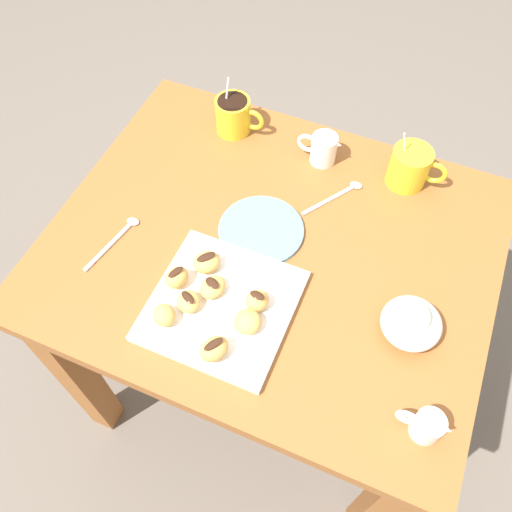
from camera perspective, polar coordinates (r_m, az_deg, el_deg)
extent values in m
plane|color=#665B51|center=(1.80, 1.06, -12.41)|extent=(8.00, 8.00, 0.00)
cube|color=#935628|center=(1.14, 1.64, 0.81)|extent=(0.93, 0.76, 0.04)
cube|color=#935628|center=(1.49, -18.54, -11.81)|extent=(0.07, 0.07, 0.72)
cube|color=#935628|center=(1.37, 12.98, -24.60)|extent=(0.07, 0.07, 0.72)
cube|color=#935628|center=(1.73, -7.15, 6.25)|extent=(0.07, 0.07, 0.72)
cube|color=#935628|center=(1.63, 19.04, -2.67)|extent=(0.07, 0.07, 0.72)
cube|color=white|center=(1.05, -3.66, -5.29)|extent=(0.27, 0.27, 0.02)
cylinder|color=yellow|center=(1.32, -2.46, 14.75)|extent=(0.08, 0.08, 0.09)
torus|color=yellow|center=(1.30, -0.33, 14.31)|extent=(0.06, 0.01, 0.06)
cylinder|color=black|center=(1.30, -2.53, 15.99)|extent=(0.07, 0.07, 0.01)
cylinder|color=silver|center=(1.31, -3.22, 16.04)|extent=(0.01, 0.05, 0.11)
cylinder|color=yellow|center=(1.25, 16.01, 9.11)|extent=(0.09, 0.09, 0.09)
torus|color=yellow|center=(1.25, 18.45, 8.42)|extent=(0.06, 0.01, 0.06)
cylinder|color=black|center=(1.22, 16.45, 10.35)|extent=(0.08, 0.08, 0.01)
cylinder|color=silver|center=(1.22, 15.60, 10.49)|extent=(0.03, 0.02, 0.12)
cylinder|color=white|center=(1.26, 7.23, 11.25)|extent=(0.06, 0.06, 0.07)
cone|color=white|center=(1.24, 8.63, 11.69)|extent=(0.02, 0.02, 0.02)
torus|color=white|center=(1.27, 5.51, 11.90)|extent=(0.05, 0.01, 0.05)
cylinder|color=white|center=(1.24, 7.38, 12.21)|extent=(0.05, 0.05, 0.01)
ellipsoid|color=white|center=(1.04, 16.21, -6.90)|extent=(0.11, 0.11, 0.06)
sphere|color=silver|center=(1.02, 16.50, -6.35)|extent=(0.06, 0.06, 0.06)
ellipsoid|color=green|center=(1.01, 17.44, -6.09)|extent=(0.03, 0.03, 0.01)
cylinder|color=white|center=(0.98, 17.83, -16.90)|extent=(0.05, 0.05, 0.05)
cone|color=white|center=(0.97, 19.55, -17.02)|extent=(0.02, 0.02, 0.02)
torus|color=white|center=(0.97, 15.79, -16.23)|extent=(0.04, 0.01, 0.04)
cylinder|color=#381E11|center=(0.96, 18.17, -16.53)|extent=(0.04, 0.04, 0.01)
cylinder|color=#66A8DB|center=(1.14, 0.54, 2.75)|extent=(0.18, 0.18, 0.01)
cube|color=silver|center=(1.16, -15.36, 1.08)|extent=(0.04, 0.15, 0.00)
ellipsoid|color=silver|center=(1.19, -12.99, 3.61)|extent=(0.03, 0.02, 0.01)
cube|color=silver|center=(1.21, 7.87, 5.98)|extent=(0.09, 0.13, 0.00)
ellipsoid|color=silver|center=(1.24, 10.63, 7.43)|extent=(0.03, 0.02, 0.01)
ellipsoid|color=#DBA351|center=(1.02, 0.13, -4.78)|extent=(0.06, 0.06, 0.04)
ellipsoid|color=#381E11|center=(1.00, 0.13, -4.21)|extent=(0.03, 0.02, 0.00)
ellipsoid|color=#DBA351|center=(1.07, -5.29, -0.65)|extent=(0.07, 0.07, 0.04)
ellipsoid|color=#381E11|center=(1.05, -5.37, -0.09)|extent=(0.04, 0.04, 0.00)
ellipsoid|color=#DBA351|center=(1.04, -4.64, -3.33)|extent=(0.06, 0.07, 0.03)
ellipsoid|color=#381E11|center=(1.03, -4.70, -2.87)|extent=(0.04, 0.03, 0.00)
ellipsoid|color=#DBA351|center=(1.02, -9.78, -6.24)|extent=(0.06, 0.06, 0.04)
ellipsoid|color=#DBA351|center=(1.05, -8.43, -2.29)|extent=(0.05, 0.06, 0.04)
ellipsoid|color=#381E11|center=(1.03, -8.58, -1.68)|extent=(0.03, 0.04, 0.00)
ellipsoid|color=#DBA351|center=(1.03, -7.19, -4.85)|extent=(0.07, 0.07, 0.03)
ellipsoid|color=#381E11|center=(1.01, -7.29, -4.39)|extent=(0.04, 0.03, 0.00)
ellipsoid|color=#DBA351|center=(0.98, -4.39, -9.89)|extent=(0.07, 0.07, 0.04)
ellipsoid|color=#381E11|center=(0.96, -4.48, -9.39)|extent=(0.03, 0.04, 0.00)
ellipsoid|color=#DBA351|center=(1.00, -0.90, -7.02)|extent=(0.07, 0.07, 0.03)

